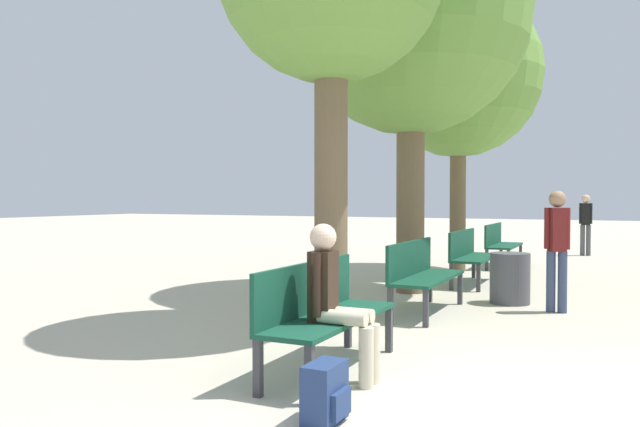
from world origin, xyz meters
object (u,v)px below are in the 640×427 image
object	(u,v)px
bench_row_0	(321,308)
backpack	(326,393)
tree_row_2	(458,76)
bench_row_1	(420,271)
bench_row_2	(470,253)
tree_row_1	(411,18)
pedestrian_mid	(586,221)
person_seated	(336,297)
bench_row_3	(500,242)
pedestrian_near	(557,243)
trash_bin	(510,278)

from	to	relation	value
bench_row_0	backpack	bearing A→B (deg)	-63.12
backpack	tree_row_2	bearing A→B (deg)	97.74
bench_row_1	bench_row_2	size ratio (longest dim) A/B	1.00
tree_row_1	tree_row_2	xyz separation A→B (m)	(0.00, 3.17, -0.33)
tree_row_1	pedestrian_mid	world-z (taller)	tree_row_1
bench_row_1	person_seated	distance (m)	3.20
bench_row_3	pedestrian_near	bearing A→B (deg)	-72.96
bench_row_0	tree_row_1	xyz separation A→B (m)	(-0.64, 4.58, 3.72)
bench_row_3	person_seated	world-z (taller)	person_seated
bench_row_1	bench_row_3	distance (m)	5.93
bench_row_3	tree_row_1	world-z (taller)	tree_row_1
pedestrian_near	pedestrian_mid	distance (m)	8.73
bench_row_1	pedestrian_near	size ratio (longest dim) A/B	1.14
backpack	trash_bin	world-z (taller)	trash_bin
bench_row_0	tree_row_1	bearing A→B (deg)	97.99
bench_row_2	pedestrian_near	xyz separation A→B (m)	(1.58, -2.18, 0.36)
bench_row_0	tree_row_2	xyz separation A→B (m)	(-0.64, 7.75, 3.39)
tree_row_2	pedestrian_mid	distance (m)	6.02
bench_row_3	tree_row_2	bearing A→B (deg)	-119.50
bench_row_2	person_seated	distance (m)	6.16
person_seated	trash_bin	xyz separation A→B (m)	(0.68, 4.42, -0.33)
person_seated	bench_row_0	bearing A→B (deg)	136.75
tree_row_1	trash_bin	xyz separation A→B (m)	(1.57, -0.39, -3.90)
bench_row_3	pedestrian_near	size ratio (longest dim) A/B	1.14
backpack	pedestrian_near	xyz separation A→B (m)	(1.02, 4.85, 0.71)
tree_row_1	backpack	world-z (taller)	tree_row_1
person_seated	pedestrian_mid	world-z (taller)	pedestrian_mid
bench_row_2	pedestrian_mid	xyz separation A→B (m)	(1.53, 6.55, 0.36)
bench_row_1	pedestrian_mid	bearing A→B (deg)	80.84
bench_row_3	person_seated	xyz separation A→B (m)	(0.24, -9.12, 0.15)
tree_row_2	bench_row_0	bearing A→B (deg)	-85.26
bench_row_0	bench_row_3	distance (m)	8.89
bench_row_1	bench_row_3	size ratio (longest dim) A/B	1.00
person_seated	pedestrian_mid	size ratio (longest dim) A/B	0.81
tree_row_2	pedestrian_near	size ratio (longest dim) A/B	3.56
bench_row_1	pedestrian_near	world-z (taller)	pedestrian_near
bench_row_1	trash_bin	bearing A→B (deg)	52.95
tree_row_1	tree_row_2	bearing A→B (deg)	90.00
bench_row_3	backpack	xyz separation A→B (m)	(0.56, -10.00, -0.34)
bench_row_2	person_seated	world-z (taller)	person_seated
tree_row_1	trash_bin	size ratio (longest dim) A/B	8.65
pedestrian_near	tree_row_2	bearing A→B (deg)	118.97
pedestrian_near	person_seated	bearing A→B (deg)	-108.57
person_seated	pedestrian_mid	distance (m)	12.77
pedestrian_near	trash_bin	xyz separation A→B (m)	(-0.65, 0.45, -0.55)
bench_row_1	bench_row_2	bearing A→B (deg)	90.00
backpack	bench_row_2	bearing A→B (deg)	94.56
tree_row_2	pedestrian_near	xyz separation A→B (m)	(2.22, -4.01, -3.02)
bench_row_0	tree_row_1	world-z (taller)	tree_row_1
bench_row_0	trash_bin	world-z (taller)	bench_row_0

